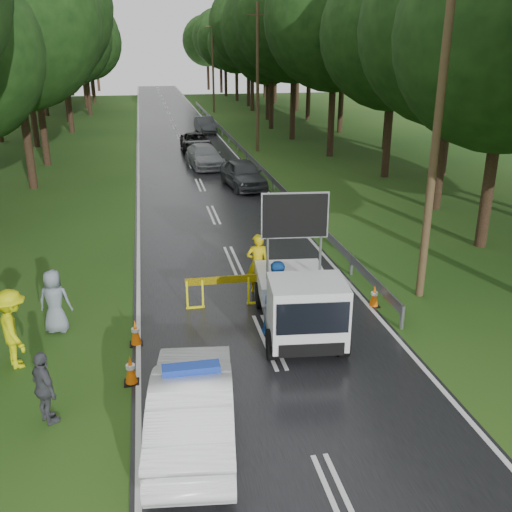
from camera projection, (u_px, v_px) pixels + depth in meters
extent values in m
plane|color=#194112|center=(269.00, 341.00, 14.89)|extent=(160.00, 160.00, 0.00)
cube|color=black|center=(184.00, 149.00, 42.50)|extent=(7.00, 140.00, 0.02)
cylinder|color=gray|center=(402.00, 317.00, 15.43)|extent=(0.12, 0.12, 0.70)
cube|color=gray|center=(233.00, 140.00, 42.97)|extent=(0.05, 60.00, 0.30)
cylinder|color=#4D3624|center=(437.00, 132.00, 15.92)|extent=(0.24, 0.24, 10.00)
cylinder|color=#4D3624|center=(258.00, 80.00, 39.85)|extent=(0.24, 0.24, 10.00)
cube|color=#4D3624|center=(258.00, 14.00, 38.39)|extent=(1.40, 0.08, 0.08)
cylinder|color=#4D3624|center=(213.00, 67.00, 63.78)|extent=(0.24, 0.24, 10.00)
cube|color=#4D3624|center=(212.00, 26.00, 62.32)|extent=(1.40, 0.08, 0.08)
imported|color=white|center=(193.00, 405.00, 11.04)|extent=(2.04, 4.57, 1.46)
cube|color=#1938A5|center=(191.00, 369.00, 10.76)|extent=(1.12, 0.43, 0.15)
cube|color=gray|center=(296.00, 306.00, 15.71)|extent=(2.23, 4.05, 0.23)
cube|color=silver|center=(291.00, 281.00, 16.45)|extent=(2.15, 2.40, 0.51)
cube|color=silver|center=(307.00, 312.00, 13.94)|extent=(1.99, 1.66, 1.57)
cube|color=black|center=(313.00, 319.00, 13.17)|extent=(1.70, 0.21, 0.78)
cube|color=black|center=(295.00, 216.00, 15.38)|extent=(1.76, 0.29, 1.20)
cylinder|color=black|center=(272.00, 344.00, 13.96)|extent=(0.34, 0.80, 0.78)
cylinder|color=black|center=(342.00, 341.00, 14.11)|extent=(0.34, 0.80, 0.78)
cylinder|color=black|center=(260.00, 295.00, 16.72)|extent=(0.34, 0.80, 0.78)
cylinder|color=black|center=(319.00, 293.00, 16.86)|extent=(0.34, 0.80, 0.78)
cube|color=#FCF60D|center=(187.00, 295.00, 16.54)|extent=(0.05, 0.05, 0.90)
cube|color=#FCF60D|center=(203.00, 294.00, 16.62)|extent=(0.05, 0.05, 0.90)
cube|color=#FCF60D|center=(248.00, 291.00, 16.85)|extent=(0.05, 0.05, 0.90)
cube|color=#FCF60D|center=(263.00, 290.00, 16.92)|extent=(0.05, 0.05, 0.90)
cube|color=#F2CC00|center=(225.00, 280.00, 16.59)|extent=(2.35, 0.07, 0.23)
imported|color=gold|center=(258.00, 264.00, 17.56)|extent=(0.71, 0.47, 1.90)
imported|color=#1B55AF|center=(279.00, 297.00, 15.07)|extent=(1.17, 1.03, 2.02)
imported|color=#CDD40B|center=(13.00, 329.00, 13.45)|extent=(1.18, 1.46, 1.97)
imported|color=#44464C|center=(45.00, 388.00, 11.45)|extent=(0.84, 1.00, 1.60)
imported|color=slate|center=(55.00, 301.00, 15.14)|extent=(0.95, 0.71, 1.76)
imported|color=#3C3F44|center=(243.00, 174.00, 30.72)|extent=(2.27, 4.56, 1.49)
imported|color=#A4A6AC|center=(204.00, 156.00, 36.01)|extent=(2.37, 4.88, 1.37)
imported|color=black|center=(196.00, 142.00, 41.54)|extent=(2.20, 4.62, 1.27)
imported|color=#42454A|center=(205.00, 125.00, 50.11)|extent=(1.70, 4.21, 1.36)
cube|color=black|center=(132.00, 382.00, 13.06)|extent=(0.34, 0.34, 0.03)
cone|color=#FD6307|center=(131.00, 369.00, 12.93)|extent=(0.28, 0.28, 0.71)
cube|color=black|center=(280.00, 340.00, 14.94)|extent=(0.32, 0.32, 0.03)
cone|color=#FD6307|center=(280.00, 329.00, 14.82)|extent=(0.26, 0.26, 0.66)
cube|color=black|center=(292.00, 298.00, 17.41)|extent=(0.36, 0.36, 0.03)
cone|color=#FD6307|center=(292.00, 287.00, 17.28)|extent=(0.30, 0.30, 0.75)
cube|color=black|center=(136.00, 344.00, 14.74)|extent=(0.33, 0.33, 0.03)
cone|color=#FD6307|center=(135.00, 332.00, 14.62)|extent=(0.27, 0.27, 0.68)
cube|color=black|center=(373.00, 306.00, 16.89)|extent=(0.33, 0.33, 0.03)
cone|color=#FD6307|center=(374.00, 295.00, 16.77)|extent=(0.27, 0.27, 0.67)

